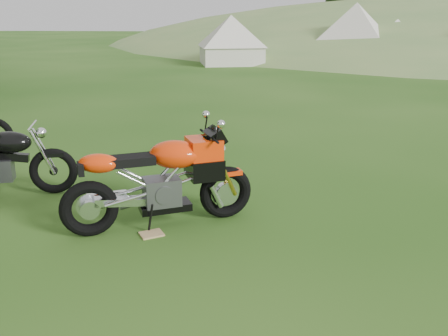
# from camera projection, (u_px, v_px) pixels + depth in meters

# --- Properties ---
(ground) EXTENTS (120.00, 120.00, 0.00)m
(ground) POSITION_uv_depth(u_px,v_px,m) (240.00, 260.00, 5.21)
(ground) COLOR #1B440E
(ground) RESTS_ON ground
(sport_motorcycle) EXTENTS (2.24, 1.36, 1.32)m
(sport_motorcycle) POSITION_uv_depth(u_px,v_px,m) (159.00, 174.00, 5.84)
(sport_motorcycle) COLOR #EE3408
(sport_motorcycle) RESTS_ON ground
(plywood_board) EXTENTS (0.33, 0.31, 0.02)m
(plywood_board) POSITION_uv_depth(u_px,v_px,m) (152.00, 234.00, 5.79)
(plywood_board) COLOR tan
(plywood_board) RESTS_ON ground
(tent_left) EXTENTS (3.31, 3.31, 2.42)m
(tent_left) POSITION_uv_depth(u_px,v_px,m) (231.00, 38.00, 23.92)
(tent_left) COLOR silver
(tent_left) RESTS_ON ground
(tent_mid) EXTENTS (4.16, 4.16, 2.78)m
(tent_mid) POSITION_uv_depth(u_px,v_px,m) (355.00, 34.00, 24.96)
(tent_mid) COLOR beige
(tent_mid) RESTS_ON ground
(tent_right) EXTENTS (3.20, 3.20, 2.28)m
(tent_right) POSITION_uv_depth(u_px,v_px,m) (396.00, 38.00, 25.49)
(tent_right) COLOR white
(tent_right) RESTS_ON ground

